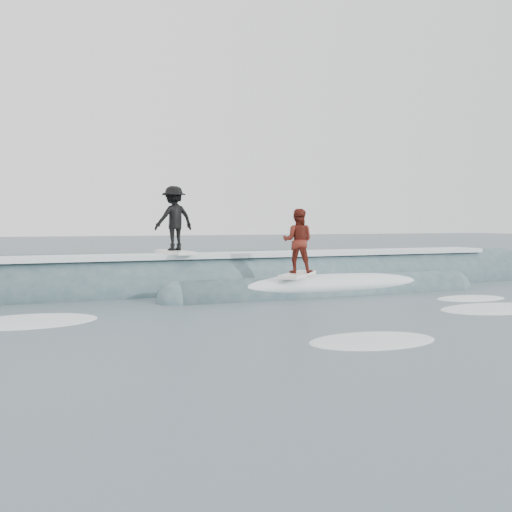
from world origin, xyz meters
name	(u,v)px	position (x,y,z in m)	size (l,w,h in m)	color
ground	(300,306)	(0.00, 0.00, 0.00)	(160.00, 160.00, 0.00)	#384852
breaking_wave	(257,289)	(0.28, 3.62, 0.04)	(23.15, 3.87, 2.18)	#345059
surfer_black	(174,220)	(-2.24, 3.97, 2.16)	(1.40, 2.06, 2.02)	white
surfer_red	(298,244)	(0.80, 1.77, 1.49)	(1.76, 1.84, 1.92)	white
whitewater	(312,318)	(-0.56, -1.74, 0.00)	(16.01, 7.14, 0.10)	white
far_swells	(143,262)	(-0.61, 17.65, 0.00)	(38.39, 8.65, 0.80)	#345059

